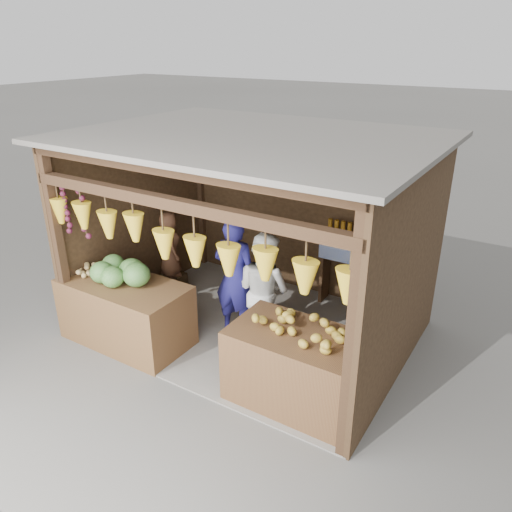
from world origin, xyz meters
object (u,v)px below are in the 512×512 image
Objects in this scene: vendor_seated at (169,244)px; counter_left at (126,312)px; counter_right at (300,369)px; man_standing at (236,277)px; woman_standing at (264,290)px.

counter_left is at bearing 141.35° from vendor_seated.
counter_right is 3.16m from vendor_seated.
vendor_seated is (-0.38, 1.34, 0.41)m from counter_left.
counter_right is (2.49, 0.09, 0.01)m from counter_left.
counter_right is 0.90× the size of man_standing.
man_standing reaches higher than vendor_seated.
counter_left is 1.83m from woman_standing.
counter_left is 1.67× the size of vendor_seated.
woman_standing is at bearing -157.26° from vendor_seated.
counter_left is at bearing 34.86° from man_standing.
woman_standing reaches higher than counter_left.
counter_left is 1.01× the size of man_standing.
woman_standing is at bearing 30.32° from counter_left.
vendor_seated is (-2.87, 1.24, 0.40)m from counter_right.
counter_right is 1.50× the size of vendor_seated.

